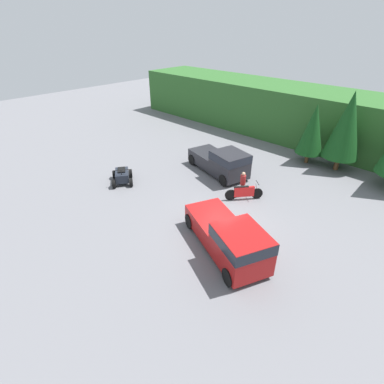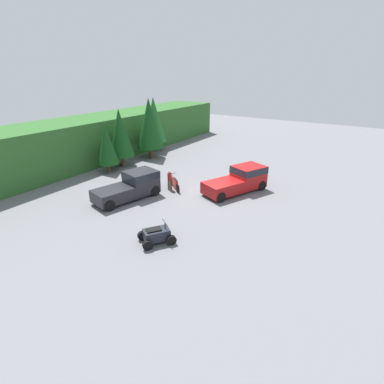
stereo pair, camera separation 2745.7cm
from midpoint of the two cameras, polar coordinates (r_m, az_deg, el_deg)
name	(u,v)px [view 1 (the left image)]	position (r m, az deg, el deg)	size (l,w,h in m)	color
ground_plane	(220,227)	(15.15, 55.94, -25.31)	(80.00, 80.00, 0.00)	slate
hillside_backdrop	(344,123)	(27.92, 53.84, 2.45)	(44.00, 6.00, 4.48)	#2D6028
tree_left	(313,129)	(23.22, 53.91, 0.20)	(2.00, 2.00, 4.54)	brown
tree_mid_left	(347,125)	(23.92, 59.19, 0.11)	(2.51, 2.51, 5.71)	brown
pickup_truck_red	(231,238)	(14.40, 65.39, -27.63)	(5.71, 3.94, 1.94)	maroon
pickup_truck_second	(222,161)	(17.61, 43.24, -7.80)	(5.34, 3.17, 1.94)	#232328
dirt_bike	(244,192)	(17.04, 52.56, -15.64)	(1.59, 1.90, 1.13)	black
quad_atv	(122,176)	(13.43, 22.94, -14.97)	(2.36, 2.20, 1.18)	black
rider_person	(243,183)	(16.96, 51.96, -13.67)	(0.48, 0.48, 1.64)	brown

